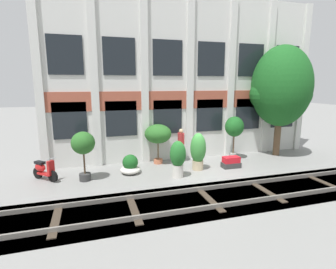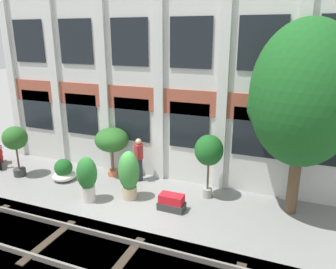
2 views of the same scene
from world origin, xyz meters
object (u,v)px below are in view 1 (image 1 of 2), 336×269
broadleaf_tree (281,88)px  potted_plant_wide_bowl (130,166)px  potted_plant_low_pan (158,135)px  potted_plant_fluted_column (198,150)px  potted_plant_square_trough (231,162)px  scooter_near_curb (44,170)px  potted_plant_glazed_jar (178,156)px  resident_by_doorway (181,144)px  potted_plant_terracotta_small (234,128)px  potted_plant_tall_urn (83,146)px

broadleaf_tree → potted_plant_wide_bowl: broadleaf_tree is taller
potted_plant_low_pan → potted_plant_fluted_column: bearing=-44.0°
potted_plant_wide_bowl → potted_plant_square_trough: potted_plant_wide_bowl is taller
broadleaf_tree → potted_plant_low_pan: (-6.71, 0.36, -2.21)m
potted_plant_wide_bowl → scooter_near_curb: scooter_near_curb is taller
potted_plant_wide_bowl → potted_plant_glazed_jar: bearing=-29.5°
potted_plant_square_trough → potted_plant_glazed_jar: potted_plant_glazed_jar is taller
potted_plant_square_trough → resident_by_doorway: size_ratio=0.51×
potted_plant_terracotta_small → potted_plant_wide_bowl: potted_plant_terracotta_small is taller
potted_plant_tall_urn → scooter_near_curb: potted_plant_tall_urn is taller
potted_plant_square_trough → potted_plant_glazed_jar: 2.95m
scooter_near_curb → resident_by_doorway: resident_by_doorway is taller
broadleaf_tree → potted_plant_tall_urn: (-10.18, -1.06, -2.21)m
potted_plant_tall_urn → potted_plant_low_pan: (3.47, 1.42, -0.00)m
resident_by_doorway → potted_plant_fluted_column: bearing=88.7°
potted_plant_tall_urn → potted_plant_square_trough: size_ratio=2.34×
potted_plant_wide_bowl → potted_plant_glazed_jar: size_ratio=0.57×
potted_plant_terracotta_small → potted_plant_tall_urn: bearing=-172.1°
potted_plant_tall_urn → resident_by_doorway: (4.65, 1.37, -0.55)m
potted_plant_wide_bowl → potted_plant_glazed_jar: potted_plant_glazed_jar is taller
potted_plant_fluted_column → potted_plant_terracotta_small: (2.47, 1.07, 0.77)m
potted_plant_terracotta_small → resident_by_doorway: bearing=173.0°
potted_plant_terracotta_small → potted_plant_glazed_jar: potted_plant_terracotta_small is taller
potted_plant_terracotta_small → resident_by_doorway: size_ratio=1.33×
potted_plant_glazed_jar → potted_plant_low_pan: bearing=98.1°
potted_plant_fluted_column → resident_by_doorway: bearing=103.2°
potted_plant_terracotta_small → potted_plant_low_pan: (-3.98, 0.39, -0.21)m
broadleaf_tree → resident_by_doorway: (-5.53, 0.31, -2.76)m
potted_plant_low_pan → scooter_near_curb: bearing=-170.1°
broadleaf_tree → potted_plant_wide_bowl: 8.93m
potted_plant_tall_urn → resident_by_doorway: size_ratio=1.20×
potted_plant_wide_bowl → potted_plant_tall_urn: 2.24m
potted_plant_fluted_column → potted_plant_glazed_jar: size_ratio=1.09×
potted_plant_tall_urn → potted_plant_terracotta_small: bearing=7.9°
potted_plant_tall_urn → potted_plant_wide_bowl: bearing=9.9°
potted_plant_fluted_column → broadleaf_tree: bearing=12.0°
potted_plant_terracotta_small → broadleaf_tree: bearing=0.7°
potted_plant_fluted_column → potted_plant_low_pan: (-1.51, 1.46, 0.55)m
potted_plant_wide_bowl → potted_plant_terracotta_small: bearing=7.2°
potted_plant_square_trough → broadleaf_tree: bearing=19.8°
potted_plant_square_trough → potted_plant_low_pan: bearing=152.3°
broadleaf_tree → potted_plant_glazed_jar: 7.20m
potted_plant_low_pan → potted_plant_square_trough: 3.74m
broadleaf_tree → potted_plant_terracotta_small: broadleaf_tree is taller
potted_plant_fluted_column → scooter_near_curb: size_ratio=1.61×
broadleaf_tree → potted_plant_tall_urn: broadleaf_tree is taller
broadleaf_tree → potted_plant_terracotta_small: size_ratio=2.62×
resident_by_doorway → potted_plant_wide_bowl: bearing=6.4°
potted_plant_fluted_column → potted_plant_low_pan: potted_plant_low_pan is taller
potted_plant_terracotta_small → potted_plant_square_trough: size_ratio=2.60×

